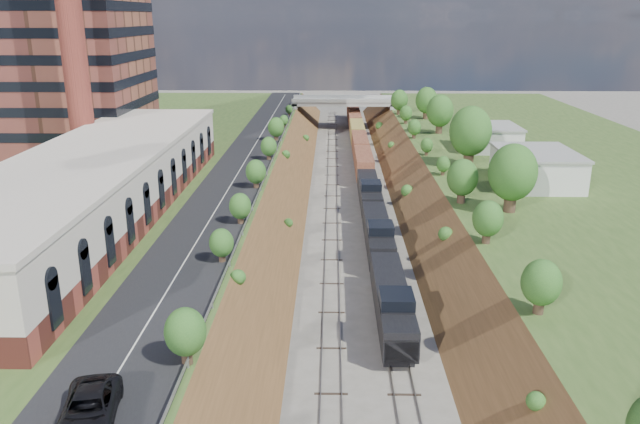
# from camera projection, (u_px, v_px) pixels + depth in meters

# --- Properties ---
(platform_left) EXTENTS (44.00, 180.00, 5.00)m
(platform_left) POSITION_uv_depth(u_px,v_px,m) (121.00, 184.00, 89.64)
(platform_left) COLOR #365121
(platform_left) RESTS_ON ground
(platform_right) EXTENTS (44.00, 180.00, 5.00)m
(platform_right) POSITION_uv_depth(u_px,v_px,m) (583.00, 187.00, 88.41)
(platform_right) COLOR #365121
(platform_right) RESTS_ON ground
(embankment_left) EXTENTS (10.00, 180.00, 10.00)m
(embankment_left) POSITION_uv_depth(u_px,v_px,m) (274.00, 202.00, 89.98)
(embankment_left) COLOR brown
(embankment_left) RESTS_ON ground
(embankment_right) EXTENTS (10.00, 180.00, 10.00)m
(embankment_right) POSITION_uv_depth(u_px,v_px,m) (426.00, 203.00, 89.57)
(embankment_right) COLOR brown
(embankment_right) RESTS_ON ground
(rail_left_track) EXTENTS (1.58, 180.00, 0.18)m
(rail_left_track) POSITION_uv_depth(u_px,v_px,m) (332.00, 202.00, 89.80)
(rail_left_track) COLOR gray
(rail_left_track) RESTS_ON ground
(rail_right_track) EXTENTS (1.58, 180.00, 0.18)m
(rail_right_track) POSITION_uv_depth(u_px,v_px,m) (368.00, 202.00, 89.70)
(rail_right_track) COLOR gray
(rail_right_track) RESTS_ON ground
(road) EXTENTS (8.00, 180.00, 0.10)m
(road) POSITION_uv_depth(u_px,v_px,m) (241.00, 168.00, 88.54)
(road) COLOR black
(road) RESTS_ON platform_left
(guardrail) EXTENTS (0.10, 171.00, 0.70)m
(guardrail) POSITION_uv_depth(u_px,v_px,m) (270.00, 165.00, 88.13)
(guardrail) COLOR #99999E
(guardrail) RESTS_ON platform_left
(commercial_building) EXTENTS (14.30, 62.30, 7.00)m
(commercial_building) POSITION_uv_depth(u_px,v_px,m) (95.00, 183.00, 66.76)
(commercial_building) COLOR brown
(commercial_building) RESTS_ON platform_left
(smokestack) EXTENTS (3.20, 3.20, 40.00)m
(smokestack) POSITION_uv_depth(u_px,v_px,m) (70.00, 21.00, 79.11)
(smokestack) COLOR brown
(smokestack) RESTS_ON platform_left
(overpass) EXTENTS (24.50, 8.30, 7.40)m
(overpass) POSITION_uv_depth(u_px,v_px,m) (343.00, 108.00, 147.41)
(overpass) COLOR gray
(overpass) RESTS_ON ground
(white_building_near) EXTENTS (9.00, 12.00, 4.00)m
(white_building_near) POSITION_uv_depth(u_px,v_px,m) (536.00, 169.00, 79.60)
(white_building_near) COLOR silver
(white_building_near) RESTS_ON platform_right
(white_building_far) EXTENTS (8.00, 10.00, 3.60)m
(white_building_far) POSITION_uv_depth(u_px,v_px,m) (491.00, 138.00, 100.65)
(white_building_far) COLOR silver
(white_building_far) RESTS_ON platform_right
(tree_right_large) EXTENTS (5.25, 5.25, 7.61)m
(tree_right_large) POSITION_uv_depth(u_px,v_px,m) (513.00, 173.00, 67.56)
(tree_right_large) COLOR #473323
(tree_right_large) RESTS_ON platform_right
(tree_left_crest) EXTENTS (2.45, 2.45, 3.55)m
(tree_left_crest) POSITION_uv_depth(u_px,v_px,m) (217.00, 260.00, 49.74)
(tree_left_crest) COLOR #473323
(tree_left_crest) RESTS_ON platform_left
(freight_train) EXTENTS (2.75, 126.11, 4.55)m
(freight_train) POSITION_uv_depth(u_px,v_px,m) (362.00, 155.00, 108.56)
(freight_train) COLOR black
(freight_train) RESTS_ON ground
(suv) EXTENTS (3.84, 6.45, 1.68)m
(suv) POSITION_uv_depth(u_px,v_px,m) (89.00, 409.00, 32.72)
(suv) COLOR black
(suv) RESTS_ON road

